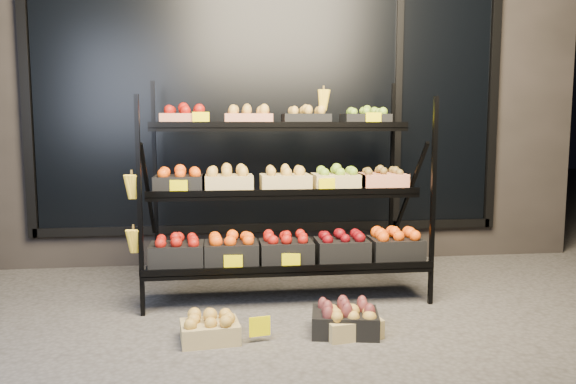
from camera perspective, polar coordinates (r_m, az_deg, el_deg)
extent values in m
plane|color=#514F4C|center=(3.89, 0.67, -12.68)|extent=(24.00, 24.00, 0.00)
cube|color=#2D2826|center=(6.27, -2.61, 10.93)|extent=(6.00, 2.00, 3.50)
cube|color=black|center=(5.24, -1.69, 9.55)|extent=(4.20, 0.04, 2.40)
cube|color=black|center=(5.31, -1.63, -3.60)|extent=(4.30, 0.06, 0.08)
cube|color=black|center=(5.45, -25.06, 8.82)|extent=(0.08, 0.06, 2.50)
cube|color=black|center=(5.84, 20.11, 8.87)|extent=(0.08, 0.06, 2.50)
cube|color=black|center=(5.47, 11.11, 9.32)|extent=(0.06, 0.06, 2.50)
cylinder|color=black|center=(5.56, 14.52, 4.03)|extent=(0.02, 0.02, 0.25)
cube|color=black|center=(3.89, -14.83, -1.53)|extent=(0.03, 0.03, 1.50)
cube|color=black|center=(4.14, 14.52, -1.01)|extent=(0.03, 0.03, 1.50)
cube|color=black|center=(4.84, -13.35, 1.06)|extent=(0.03, 0.03, 1.66)
cube|color=black|center=(5.04, 10.49, 1.36)|extent=(0.03, 0.03, 1.66)
cube|color=black|center=(4.15, 0.01, -7.62)|extent=(2.05, 0.42, 0.03)
cube|color=black|center=(3.95, 0.38, -7.85)|extent=(2.05, 0.02, 0.05)
cube|color=black|center=(4.35, -0.48, -0.24)|extent=(2.05, 0.40, 0.03)
cube|color=black|center=(4.15, -0.18, -0.08)|extent=(2.05, 0.02, 0.05)
cube|color=black|center=(4.61, -0.93, 6.39)|extent=(2.05, 0.40, 0.03)
cube|color=black|center=(4.42, -0.66, 6.83)|extent=(2.05, 0.02, 0.05)
cube|color=tan|center=(4.59, -10.41, 7.15)|extent=(0.38, 0.28, 0.11)
ellipsoid|color=#9E0B0B|center=(4.59, -10.43, 8.21)|extent=(0.32, 0.24, 0.07)
cube|color=tan|center=(4.59, -4.07, 7.25)|extent=(0.38, 0.28, 0.11)
ellipsoid|color=gold|center=(4.59, -4.08, 8.31)|extent=(0.32, 0.24, 0.07)
cube|color=black|center=(4.64, 1.82, 7.26)|extent=(0.38, 0.28, 0.11)
ellipsoid|color=gold|center=(4.64, 1.82, 8.30)|extent=(0.32, 0.24, 0.07)
cube|color=black|center=(4.75, 7.85, 7.19)|extent=(0.38, 0.28, 0.11)
ellipsoid|color=#7AA729|center=(4.75, 7.87, 8.21)|extent=(0.32, 0.24, 0.07)
cube|color=black|center=(4.32, -10.92, 0.72)|extent=(0.38, 0.28, 0.14)
ellipsoid|color=#ED540C|center=(4.31, -10.95, 2.05)|extent=(0.32, 0.24, 0.07)
cube|color=tan|center=(4.31, -6.14, 0.79)|extent=(0.38, 0.28, 0.14)
ellipsoid|color=gold|center=(4.30, -6.16, 2.12)|extent=(0.32, 0.24, 0.07)
cube|color=tan|center=(4.34, -0.27, 0.88)|extent=(0.38, 0.28, 0.14)
ellipsoid|color=gold|center=(4.33, -0.27, 2.19)|extent=(0.32, 0.24, 0.07)
cube|color=tan|center=(4.41, 5.05, 0.94)|extent=(0.38, 0.28, 0.14)
ellipsoid|color=#7AA729|center=(4.40, 5.06, 2.24)|extent=(0.32, 0.24, 0.07)
cube|color=tan|center=(4.49, 9.40, 0.99)|extent=(0.38, 0.28, 0.14)
ellipsoid|color=brown|center=(4.48, 9.43, 2.26)|extent=(0.32, 0.24, 0.07)
cube|color=black|center=(4.10, -11.22, -6.41)|extent=(0.38, 0.28, 0.18)
ellipsoid|color=#9E0B0B|center=(4.08, -11.26, -4.76)|extent=(0.32, 0.24, 0.07)
cube|color=black|center=(4.09, -5.77, -6.34)|extent=(0.38, 0.28, 0.18)
ellipsoid|color=#ED540C|center=(4.07, -5.79, -4.69)|extent=(0.32, 0.24, 0.07)
cube|color=black|center=(4.12, -0.19, -6.21)|extent=(0.38, 0.28, 0.18)
ellipsoid|color=#9E0B0B|center=(4.09, -0.19, -4.58)|extent=(0.32, 0.24, 0.07)
cube|color=black|center=(4.19, 5.48, -6.03)|extent=(0.38, 0.28, 0.18)
ellipsoid|color=maroon|center=(4.16, 5.50, -4.42)|extent=(0.32, 0.24, 0.07)
cube|color=black|center=(4.30, 10.87, -5.79)|extent=(0.38, 0.28, 0.18)
ellipsoid|color=#ED540C|center=(4.27, 10.90, -4.22)|extent=(0.32, 0.24, 0.07)
ellipsoid|color=yellow|center=(3.89, -15.62, 1.83)|extent=(0.14, 0.08, 0.22)
ellipsoid|color=yellow|center=(3.94, -15.45, -3.56)|extent=(0.14, 0.08, 0.22)
ellipsoid|color=yellow|center=(4.57, 3.64, 10.43)|extent=(0.14, 0.08, 0.22)
cube|color=#E6D900|center=(4.17, -11.04, 0.37)|extent=(0.13, 0.01, 0.12)
cube|color=#E6D900|center=(4.24, 3.98, 0.58)|extent=(0.13, 0.01, 0.12)
cube|color=#E6D900|center=(4.61, 8.68, 7.25)|extent=(0.13, 0.01, 0.12)
cube|color=#E6D900|center=(4.44, -8.84, 7.27)|extent=(0.13, 0.01, 0.12)
cube|color=#E6D900|center=(3.95, -5.58, -7.25)|extent=(0.13, 0.01, 0.12)
cube|color=#E6D900|center=(3.98, 0.31, -7.11)|extent=(0.13, 0.01, 0.12)
cube|color=#E6D900|center=(3.47, -2.89, -14.10)|extent=(0.13, 0.01, 0.12)
cube|color=#E6D900|center=(3.54, 5.49, -13.69)|extent=(0.13, 0.01, 0.12)
cube|color=tan|center=(3.52, -7.94, -13.90)|extent=(0.37, 0.29, 0.12)
ellipsoid|color=gold|center=(3.49, -7.96, -12.53)|extent=(0.31, 0.24, 0.07)
cube|color=tan|center=(3.60, 6.40, -13.36)|extent=(0.38, 0.30, 0.12)
ellipsoid|color=gold|center=(3.57, 6.41, -12.03)|extent=(0.32, 0.25, 0.07)
cube|color=black|center=(3.62, 5.80, -13.05)|extent=(0.46, 0.37, 0.14)
ellipsoid|color=maroon|center=(3.59, 5.82, -11.55)|extent=(0.38, 0.31, 0.07)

